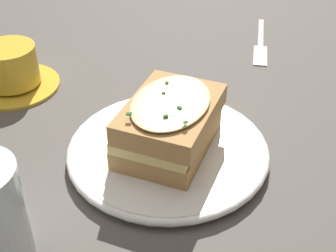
{
  "coord_description": "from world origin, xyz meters",
  "views": [
    {
      "loc": [
        -0.39,
        0.08,
        0.36
      ],
      "look_at": [
        0.02,
        -0.02,
        0.04
      ],
      "focal_mm": 50.0,
      "sensor_mm": 36.0,
      "label": 1
    }
  ],
  "objects_px": {
    "sandwich": "(169,124)",
    "fork": "(261,46)",
    "dinner_plate": "(168,150)",
    "teacup_with_saucer": "(10,70)"
  },
  "relations": [
    {
      "from": "sandwich",
      "to": "fork",
      "type": "relative_size",
      "value": 0.94
    },
    {
      "from": "dinner_plate",
      "to": "teacup_with_saucer",
      "type": "relative_size",
      "value": 1.77
    },
    {
      "from": "sandwich",
      "to": "fork",
      "type": "distance_m",
      "value": 0.33
    },
    {
      "from": "fork",
      "to": "dinner_plate",
      "type": "bearing_deg",
      "value": 71.21
    },
    {
      "from": "sandwich",
      "to": "teacup_with_saucer",
      "type": "relative_size",
      "value": 1.21
    },
    {
      "from": "sandwich",
      "to": "dinner_plate",
      "type": "bearing_deg",
      "value": 19.72
    },
    {
      "from": "sandwich",
      "to": "fork",
      "type": "xyz_separation_m",
      "value": [
        0.25,
        -0.22,
        -0.05
      ]
    },
    {
      "from": "dinner_plate",
      "to": "fork",
      "type": "height_order",
      "value": "dinner_plate"
    },
    {
      "from": "fork",
      "to": "teacup_with_saucer",
      "type": "bearing_deg",
      "value": 28.51
    },
    {
      "from": "dinner_plate",
      "to": "fork",
      "type": "xyz_separation_m",
      "value": [
        0.24,
        -0.22,
        -0.01
      ]
    }
  ]
}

